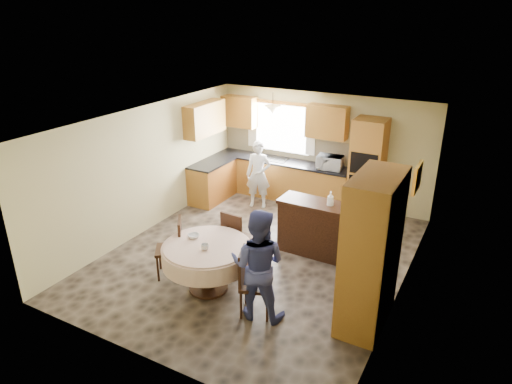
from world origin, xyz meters
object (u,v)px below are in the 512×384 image
object	(u,v)px
sideboard	(315,229)
chair_left	(174,245)
chair_back	(235,236)
oven_tower	(367,168)
person_dining	(258,265)
dining_table	(207,255)
person_sink	(258,175)
cupboard	(371,253)
chair_right	(250,279)

from	to	relation	value
sideboard	chair_left	world-z (taller)	chair_left
chair_back	sideboard	bearing A→B (deg)	-130.91
oven_tower	person_dining	distance (m)	4.22
dining_table	person_sink	bearing A→B (deg)	104.77
oven_tower	person_sink	xyz separation A→B (m)	(-2.23, -0.71, -0.30)
chair_back	person_dining	bearing A→B (deg)	137.94
person_sink	oven_tower	bearing A→B (deg)	0.05
cupboard	dining_table	xyz separation A→B (m)	(-2.43, -0.42, -0.49)
chair_back	chair_right	size ratio (longest dim) A/B	0.99
oven_tower	person_sink	distance (m)	2.36
person_dining	chair_left	bearing A→B (deg)	-21.44
chair_left	chair_back	distance (m)	1.06
sideboard	chair_back	world-z (taller)	chair_back
chair_right	person_dining	world-z (taller)	person_dining
sideboard	person_dining	size ratio (longest dim) A/B	0.79
chair_left	cupboard	bearing A→B (deg)	60.92
sideboard	chair_left	size ratio (longest dim) A/B	1.31
chair_left	person_sink	xyz separation A→B (m)	(-0.13, 3.19, 0.20)
chair_back	chair_right	bearing A→B (deg)	134.32
dining_table	person_dining	bearing A→B (deg)	-10.78
chair_back	cupboard	bearing A→B (deg)	173.83
chair_right	person_sink	size ratio (longest dim) A/B	0.68
cupboard	person_dining	xyz separation A→B (m)	(-1.42, -0.62, -0.28)
oven_tower	sideboard	xyz separation A→B (m)	(-0.32, -2.09, -0.59)
cupboard	chair_back	bearing A→B (deg)	169.73
cupboard	chair_right	size ratio (longest dim) A/B	2.18
sideboard	dining_table	bearing A→B (deg)	-117.47
cupboard	chair_left	bearing A→B (deg)	-174.23
oven_tower	chair_back	bearing A→B (deg)	-113.49
cupboard	person_sink	distance (m)	4.39
sideboard	person_dining	xyz separation A→B (m)	(-0.03, -2.10, 0.37)
cupboard	chair_right	distance (m)	1.75
cupboard	chair_back	xyz separation A→B (m)	(-2.43, 0.44, -0.56)
dining_table	person_sink	xyz separation A→B (m)	(-0.87, 3.30, 0.13)
oven_tower	person_sink	bearing A→B (deg)	-162.33
chair_back	person_sink	bearing A→B (deg)	-66.38
sideboard	person_dining	world-z (taller)	person_dining
person_sink	chair_right	bearing A→B (deg)	-80.92
dining_table	person_dining	world-z (taller)	person_dining
chair_back	person_sink	world-z (taller)	person_sink
dining_table	chair_right	distance (m)	0.90
dining_table	chair_back	size ratio (longest dim) A/B	1.39
person_dining	sideboard	bearing A→B (deg)	-102.75
cupboard	dining_table	bearing A→B (deg)	-170.11
person_sink	person_dining	world-z (taller)	person_dining
sideboard	dining_table	world-z (taller)	sideboard
dining_table	chair_right	xyz separation A→B (m)	(0.88, -0.19, -0.06)
chair_right	person_sink	distance (m)	3.90
oven_tower	sideboard	distance (m)	2.20
chair_back	person_dining	world-z (taller)	person_dining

